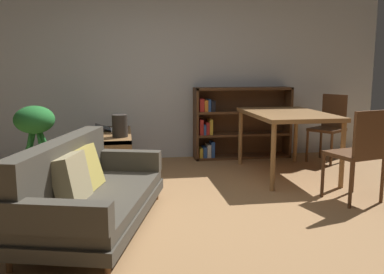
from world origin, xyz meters
The scene contains 11 objects.
ground_plane centered at (0.00, 0.00, 0.00)m, with size 8.16×8.16×0.00m, color #A87A4C.
back_wall_panel centered at (0.00, 2.70, 1.35)m, with size 6.80×0.10×2.70m, color silver.
fabric_couch centered at (-0.90, -0.04, 0.33)m, with size 1.26×1.96×0.76m.
media_console centered at (-0.67, 1.78, 0.27)m, with size 0.37×1.26×0.53m.
open_laptop centered at (-0.71, 2.02, 0.56)m, with size 0.44×0.35×0.08m.
desk_speaker centered at (-0.62, 1.47, 0.67)m, with size 0.19×0.19×0.27m.
potted_floor_plant centered at (-1.60, 1.48, 0.56)m, with size 0.46×0.46×0.92m.
dining_table centered at (1.46, 1.39, 0.73)m, with size 0.92×1.42×0.81m.
dining_chair_near centered at (1.77, 0.23, 0.54)m, with size 0.55×0.53×0.95m.
dining_chair_far centered at (2.38, 2.04, 0.54)m, with size 0.59×0.58×0.97m.
bookshelf centered at (1.11, 2.52, 0.53)m, with size 1.46×0.33×1.07m.
Camera 1 is at (-0.55, -3.56, 1.37)m, focal length 39.00 mm.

